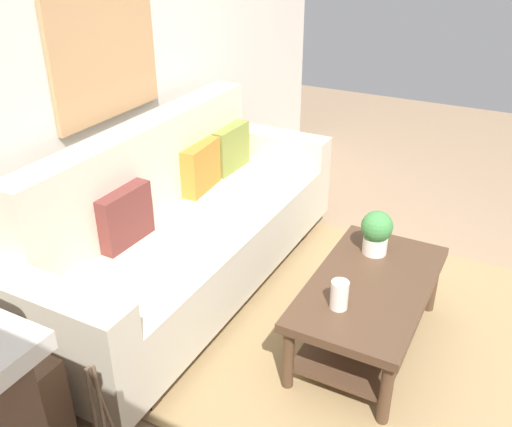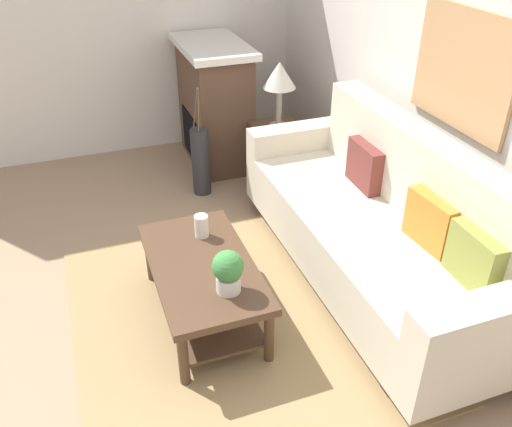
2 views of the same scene
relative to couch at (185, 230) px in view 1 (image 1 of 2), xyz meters
The scene contains 14 objects.
ground_plane 1.56m from the couch, 86.82° to the right, with size 9.63×9.63×0.00m, color #9E7F60.
wall_back 1.07m from the couch, 81.20° to the left, with size 5.63×0.10×2.70m, color silver.
area_rug 1.08m from the couch, 85.23° to the right, with size 2.21×2.05×0.01m, color #A38456.
couch is the anchor object (origin of this frame).
throw_pillow_maroon 0.48m from the couch, 162.31° to the left, with size 0.36×0.12×0.32m, color brown.
throw_pillow_orange 0.48m from the couch, 17.69° to the left, with size 0.36×0.12×0.32m, color orange.
throw_pillow_olive 0.83m from the couch, ahead, with size 0.36×0.12×0.32m, color olive.
coffee_table 1.20m from the couch, 90.32° to the right, with size 1.10×0.60×0.43m.
tabletop_vase 1.16m from the couch, 104.62° to the right, with size 0.09×0.09×0.15m, color white.
potted_plant_tabletop 1.16m from the couch, 75.35° to the right, with size 0.18×0.18×0.26m.
floor_vase_branch_a 1.79m from the couch, 153.48° to the right, with size 0.01×0.01×0.36m, color brown.
floor_vase_branch_b 1.81m from the couch, 154.41° to the right, with size 0.01×0.01×0.36m, color brown.
floor_vase_branch_c 1.82m from the couch, 153.40° to the right, with size 0.01×0.01×0.36m, color brown.
framed_painting 1.11m from the couch, 90.00° to the left, with size 0.85×0.03×0.70m, color tan.
Camera 1 is at (-2.57, -0.31, 2.16)m, focal length 39.63 mm.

